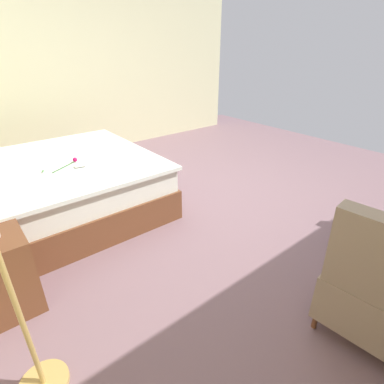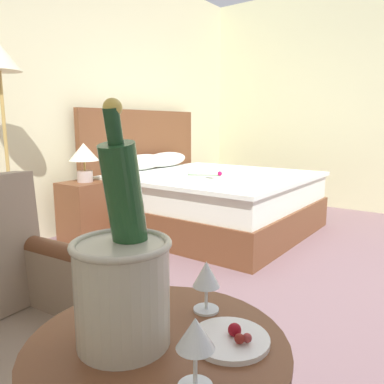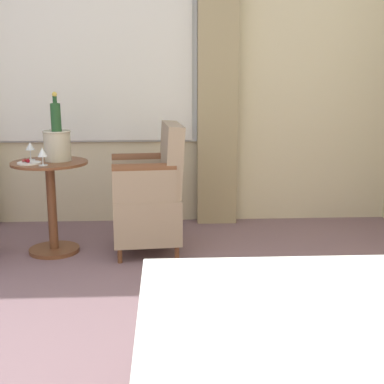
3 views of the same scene
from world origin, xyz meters
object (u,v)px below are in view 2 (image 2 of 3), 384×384
object	(u,v)px
wine_glass_near_edge	(206,277)
bedside_lamp	(84,156)
champagne_bucket	(123,275)
bed	(205,197)
wine_glass_near_bucket	(195,338)
nightstand	(87,212)
snack_plate	(231,339)
floor_lamp_brass	(0,78)

from	to	relation	value
wine_glass_near_edge	bedside_lamp	bearing A→B (deg)	57.84
wine_glass_near_edge	champagne_bucket	bearing A→B (deg)	163.18
bed	wine_glass_near_bucket	world-z (taller)	bed
nightstand	wine_glass_near_edge	world-z (taller)	wine_glass_near_edge
bed	snack_plate	distance (m)	3.51
champagne_bucket	snack_plate	bearing A→B (deg)	-54.53
wine_glass_near_edge	wine_glass_near_bucket	bearing A→B (deg)	-149.52
floor_lamp_brass	bed	bearing A→B (deg)	-18.90
floor_lamp_brass	champagne_bucket	distance (m)	2.79
nightstand	bedside_lamp	xyz separation A→B (m)	(-0.00, 0.00, 0.57)
floor_lamp_brass	champagne_bucket	xyz separation A→B (m)	(-1.05, -2.49, -0.68)
champagne_bucket	wine_glass_near_bucket	distance (m)	0.22
bed	wine_glass_near_bucket	distance (m)	3.67
champagne_bucket	snack_plate	distance (m)	0.27
bed	floor_lamp_brass	size ratio (longest dim) A/B	1.16
bed	floor_lamp_brass	xyz separation A→B (m)	(-1.93, 0.66, 1.19)
nightstand	bedside_lamp	bearing A→B (deg)	180.00
nightstand	wine_glass_near_bucket	distance (m)	3.35
floor_lamp_brass	wine_glass_near_bucket	xyz separation A→B (m)	(-1.09, -2.70, -0.73)
wine_glass_near_bucket	nightstand	bearing A→B (deg)	55.54
champagne_bucket	snack_plate	world-z (taller)	champagne_bucket
wine_glass_near_bucket	wine_glass_near_edge	bearing A→B (deg)	30.48
bed	floor_lamp_brass	distance (m)	2.36
floor_lamp_brass	champagne_bucket	world-z (taller)	floor_lamp_brass
bedside_lamp	floor_lamp_brass	xyz separation A→B (m)	(-0.79, -0.02, 0.67)
nightstand	floor_lamp_brass	xyz separation A→B (m)	(-0.79, -0.02, 1.24)
champagne_bucket	wine_glass_near_edge	world-z (taller)	champagne_bucket
bedside_lamp	floor_lamp_brass	bearing A→B (deg)	-178.28
bedside_lamp	wine_glass_near_edge	distance (m)	3.05
wine_glass_near_bucket	floor_lamp_brass	bearing A→B (deg)	68.12
champagne_bucket	floor_lamp_brass	bearing A→B (deg)	67.06
wine_glass_near_bucket	snack_plate	world-z (taller)	wine_glass_near_bucket
bed	champagne_bucket	bearing A→B (deg)	-148.46
champagne_bucket	wine_glass_near_bucket	world-z (taller)	champagne_bucket
champagne_bucket	wine_glass_near_bucket	bearing A→B (deg)	-98.39
bed	bedside_lamp	distance (m)	1.43
nightstand	wine_glass_near_edge	size ratio (longest dim) A/B	4.67
wine_glass_near_edge	bed	bearing A→B (deg)	34.44
bed	nightstand	xyz separation A→B (m)	(-1.14, 0.68, -0.05)
bed	nightstand	distance (m)	1.33
nightstand	bedside_lamp	world-z (taller)	bedside_lamp
bed	champagne_bucket	distance (m)	3.54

